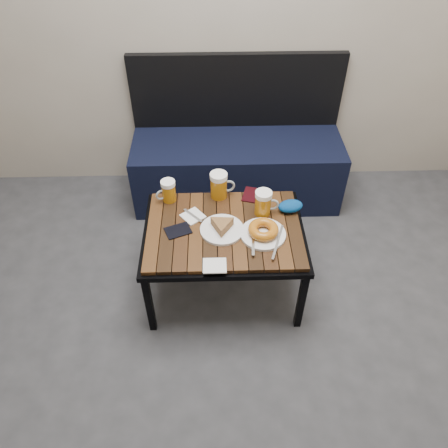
{
  "coord_description": "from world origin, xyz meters",
  "views": [
    {
      "loc": [
        -0.15,
        -0.72,
        2.04
      ],
      "look_at": [
        -0.1,
        0.91,
        0.5
      ],
      "focal_mm": 35.0,
      "sensor_mm": 36.0,
      "label": 1
    }
  ],
  "objects_px": {
    "cafe_table": "(224,234)",
    "beer_mug_right": "(264,203)",
    "passport_navy": "(178,231)",
    "plate_bagel": "(263,232)",
    "plate_pie": "(222,227)",
    "passport_burgundy": "(252,195)",
    "beer_mug_centre": "(219,185)",
    "knit_pouch": "(290,206)",
    "beer_mug_left": "(168,191)",
    "bench": "(237,163)"
  },
  "relations": [
    {
      "from": "beer_mug_centre",
      "to": "plate_bagel",
      "type": "relative_size",
      "value": 0.51
    },
    {
      "from": "passport_navy",
      "to": "plate_bagel",
      "type": "bearing_deg",
      "value": 62.35
    },
    {
      "from": "bench",
      "to": "plate_pie",
      "type": "xyz_separation_m",
      "value": [
        -0.12,
        -0.88,
        0.22
      ]
    },
    {
      "from": "beer_mug_centre",
      "to": "knit_pouch",
      "type": "bearing_deg",
      "value": -28.52
    },
    {
      "from": "bench",
      "to": "plate_bagel",
      "type": "distance_m",
      "value": 0.95
    },
    {
      "from": "bench",
      "to": "knit_pouch",
      "type": "height_order",
      "value": "bench"
    },
    {
      "from": "cafe_table",
      "to": "passport_navy",
      "type": "distance_m",
      "value": 0.24
    },
    {
      "from": "cafe_table",
      "to": "passport_burgundy",
      "type": "bearing_deg",
      "value": 57.99
    },
    {
      "from": "bench",
      "to": "knit_pouch",
      "type": "relative_size",
      "value": 10.32
    },
    {
      "from": "bench",
      "to": "knit_pouch",
      "type": "distance_m",
      "value": 0.8
    },
    {
      "from": "passport_navy",
      "to": "cafe_table",
      "type": "bearing_deg",
      "value": 71.92
    },
    {
      "from": "beer_mug_left",
      "to": "cafe_table",
      "type": "bearing_deg",
      "value": 115.67
    },
    {
      "from": "cafe_table",
      "to": "beer_mug_centre",
      "type": "distance_m",
      "value": 0.29
    },
    {
      "from": "beer_mug_right",
      "to": "bench",
      "type": "bearing_deg",
      "value": 97.85
    },
    {
      "from": "knit_pouch",
      "to": "passport_burgundy",
      "type": "bearing_deg",
      "value": 146.13
    },
    {
      "from": "bench",
      "to": "beer_mug_left",
      "type": "height_order",
      "value": "bench"
    },
    {
      "from": "bench",
      "to": "cafe_table",
      "type": "distance_m",
      "value": 0.88
    },
    {
      "from": "cafe_table",
      "to": "beer_mug_right",
      "type": "height_order",
      "value": "beer_mug_right"
    },
    {
      "from": "beer_mug_left",
      "to": "beer_mug_right",
      "type": "relative_size",
      "value": 0.89
    },
    {
      "from": "cafe_table",
      "to": "plate_pie",
      "type": "distance_m",
      "value": 0.07
    },
    {
      "from": "plate_bagel",
      "to": "knit_pouch",
      "type": "distance_m",
      "value": 0.25
    },
    {
      "from": "beer_mug_centre",
      "to": "beer_mug_right",
      "type": "relative_size",
      "value": 1.07
    },
    {
      "from": "passport_burgundy",
      "to": "cafe_table",
      "type": "bearing_deg",
      "value": -106.37
    },
    {
      "from": "beer_mug_left",
      "to": "plate_pie",
      "type": "relative_size",
      "value": 0.57
    },
    {
      "from": "beer_mug_centre",
      "to": "knit_pouch",
      "type": "height_order",
      "value": "beer_mug_centre"
    },
    {
      "from": "beer_mug_centre",
      "to": "plate_bagel",
      "type": "height_order",
      "value": "beer_mug_centre"
    },
    {
      "from": "passport_navy",
      "to": "knit_pouch",
      "type": "relative_size",
      "value": 0.94
    },
    {
      "from": "cafe_table",
      "to": "passport_burgundy",
      "type": "relative_size",
      "value": 6.52
    },
    {
      "from": "knit_pouch",
      "to": "passport_navy",
      "type": "bearing_deg",
      "value": -166.46
    },
    {
      "from": "bench",
      "to": "plate_pie",
      "type": "distance_m",
      "value": 0.91
    },
    {
      "from": "passport_burgundy",
      "to": "beer_mug_left",
      "type": "bearing_deg",
      "value": -161.01
    },
    {
      "from": "plate_pie",
      "to": "plate_bagel",
      "type": "distance_m",
      "value": 0.21
    },
    {
      "from": "plate_pie",
      "to": "plate_bagel",
      "type": "xyz_separation_m",
      "value": [
        0.21,
        -0.04,
        0.0
      ]
    },
    {
      "from": "beer_mug_right",
      "to": "passport_burgundy",
      "type": "xyz_separation_m",
      "value": [
        -0.05,
        0.15,
        -0.07
      ]
    },
    {
      "from": "bench",
      "to": "cafe_table",
      "type": "bearing_deg",
      "value": -97.53
    },
    {
      "from": "plate_pie",
      "to": "plate_bagel",
      "type": "height_order",
      "value": "plate_bagel"
    },
    {
      "from": "cafe_table",
      "to": "beer_mug_right",
      "type": "distance_m",
      "value": 0.26
    },
    {
      "from": "plate_bagel",
      "to": "beer_mug_right",
      "type": "bearing_deg",
      "value": 85.01
    },
    {
      "from": "bench",
      "to": "cafe_table",
      "type": "xyz_separation_m",
      "value": [
        -0.11,
        -0.86,
        0.16
      ]
    },
    {
      "from": "bench",
      "to": "beer_mug_right",
      "type": "relative_size",
      "value": 9.78
    },
    {
      "from": "plate_pie",
      "to": "knit_pouch",
      "type": "height_order",
      "value": "plate_pie"
    },
    {
      "from": "plate_pie",
      "to": "beer_mug_right",
      "type": "bearing_deg",
      "value": 30.11
    },
    {
      "from": "beer_mug_left",
      "to": "passport_burgundy",
      "type": "relative_size",
      "value": 0.99
    },
    {
      "from": "beer_mug_centre",
      "to": "passport_burgundy",
      "type": "bearing_deg",
      "value": -9.07
    },
    {
      "from": "beer_mug_left",
      "to": "plate_bagel",
      "type": "height_order",
      "value": "beer_mug_left"
    },
    {
      "from": "beer_mug_right",
      "to": "plate_bagel",
      "type": "xyz_separation_m",
      "value": [
        -0.01,
        -0.17,
        -0.05
      ]
    },
    {
      "from": "bench",
      "to": "beer_mug_left",
      "type": "bearing_deg",
      "value": -123.37
    },
    {
      "from": "beer_mug_centre",
      "to": "beer_mug_right",
      "type": "distance_m",
      "value": 0.27
    },
    {
      "from": "passport_navy",
      "to": "knit_pouch",
      "type": "bearing_deg",
      "value": 81.53
    },
    {
      "from": "beer_mug_centre",
      "to": "cafe_table",
      "type": "bearing_deg",
      "value": -95.21
    }
  ]
}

